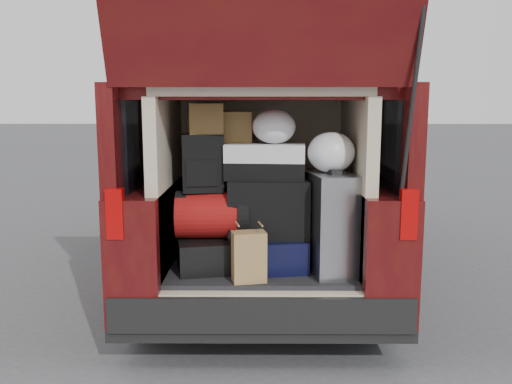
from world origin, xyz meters
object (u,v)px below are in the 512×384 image
backpack (202,163)px  twotone_duffel (265,162)px  silver_roller (331,223)px  kraft_bag (249,257)px  black_hardshell (206,251)px  black_soft_case (269,208)px  navy_hardshell (272,251)px  red_duffel (212,215)px

backpack → twotone_duffel: backpack is taller
silver_roller → kraft_bag: silver_roller is taller
black_hardshell → twotone_duffel: (0.41, 0.01, 0.62)m
backpack → twotone_duffel: 0.42m
black_hardshell → black_soft_case: bearing=-11.4°
navy_hardshell → black_soft_case: 0.30m
black_hardshell → kraft_bag: 0.44m
red_duffel → twotone_duffel: size_ratio=0.91×
navy_hardshell → black_soft_case: bearing=175.5°
kraft_bag → red_duffel: 0.44m
red_duffel → twotone_duffel: 0.51m
navy_hardshell → red_duffel: 0.48m
navy_hardshell → red_duffel: (-0.41, -0.02, 0.26)m
navy_hardshell → silver_roller: bearing=-25.7°
black_hardshell → red_duffel: (0.05, -0.02, 0.26)m
red_duffel → backpack: backpack is taller
backpack → red_duffel: bearing=-18.8°
silver_roller → backpack: backpack is taller
kraft_bag → twotone_duffel: size_ratio=0.60×
silver_roller → red_duffel: bearing=163.2°
black_hardshell → twotone_duffel: size_ratio=0.99×
red_duffel → twotone_duffel: twotone_duffel is taller
black_hardshell → red_duffel: 0.27m
backpack → twotone_duffel: (0.42, 0.02, 0.01)m
kraft_bag → red_duffel: (-0.25, 0.30, 0.21)m
black_hardshell → backpack: 0.61m
kraft_bag → twotone_duffel: (0.11, 0.33, 0.56)m
red_duffel → black_soft_case: bearing=0.8°
black_soft_case → navy_hardshell: bearing=6.4°
black_soft_case → backpack: bearing=-176.5°
black_hardshell → kraft_bag: size_ratio=1.63×
kraft_bag → black_soft_case: 0.43m
backpack → twotone_duffel: bearing=-6.1°
navy_hardshell → twotone_duffel: bearing=158.4°
black_soft_case → backpack: (-0.45, -0.01, 0.31)m
silver_roller → red_duffel: 0.80m
kraft_bag → black_soft_case: (0.13, 0.32, 0.25)m
navy_hardshell → black_soft_case: black_soft_case is taller
navy_hardshell → red_duffel: bearing=174.4°
red_duffel → black_soft_case: 0.39m
navy_hardshell → backpack: 0.77m
kraft_bag → black_soft_case: size_ratio=0.59×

